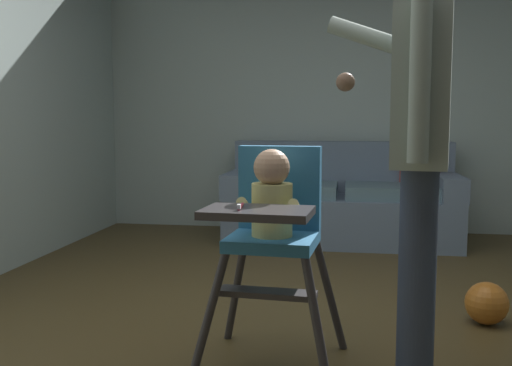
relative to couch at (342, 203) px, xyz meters
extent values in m
cube|color=#504021|center=(-0.15, -2.50, -0.38)|extent=(5.87, 7.58, 0.10)
cube|color=#AFC2BB|center=(-0.15, 0.52, 1.06)|extent=(5.07, 0.06, 2.77)
cube|color=slate|center=(-0.01, -0.06, -0.13)|extent=(1.96, 0.84, 0.40)
cube|color=slate|center=(-0.01, 0.27, 0.30)|extent=(1.96, 0.22, 0.46)
cube|color=slate|center=(-0.90, -0.06, 0.17)|extent=(0.20, 0.84, 0.20)
cube|color=slate|center=(0.88, -0.06, 0.17)|extent=(0.20, 0.84, 0.20)
cube|color=slate|center=(-0.43, -0.11, 0.12)|extent=(0.77, 0.60, 0.11)
cube|color=slate|center=(0.41, -0.11, 0.12)|extent=(0.77, 0.60, 0.11)
cube|color=#B24238|center=(0.67, 0.14, 0.27)|extent=(0.35, 0.15, 0.34)
cylinder|color=#373436|center=(-0.49, -2.95, -0.07)|extent=(0.18, 0.16, 0.54)
cylinder|color=#373436|center=(-0.05, -2.98, -0.07)|extent=(0.16, 0.18, 0.54)
cylinder|color=#373436|center=(-0.46, -2.51, -0.07)|extent=(0.16, 0.18, 0.54)
cylinder|color=#373436|center=(-0.02, -2.54, -0.07)|extent=(0.18, 0.16, 0.54)
cube|color=teal|center=(-0.25, -2.75, 0.22)|extent=(0.38, 0.38, 0.05)
cube|color=teal|center=(-0.24, -2.60, 0.43)|extent=(0.36, 0.10, 0.37)
cube|color=#373436|center=(-0.27, -3.04, 0.39)|extent=(0.42, 0.29, 0.03)
cube|color=#373436|center=(-0.26, -2.86, 0.03)|extent=(0.41, 0.13, 0.02)
cylinder|color=#D6CE7C|center=(-0.25, -2.77, 0.36)|extent=(0.18, 0.18, 0.22)
sphere|color=tan|center=(-0.26, -2.78, 0.53)|extent=(0.15, 0.15, 0.15)
cylinder|color=#D6CE7C|center=(-0.36, -2.80, 0.37)|extent=(0.05, 0.15, 0.10)
cylinder|color=#D6CE7C|center=(-0.15, -2.81, 0.37)|extent=(0.05, 0.15, 0.10)
cylinder|color=#CC384C|center=(-0.34, -3.03, 0.41)|extent=(0.02, 0.13, 0.01)
cube|color=white|center=(-0.33, -3.09, 0.42)|extent=(0.01, 0.02, 0.02)
cylinder|color=#354159|center=(0.34, -2.78, 0.11)|extent=(0.14, 0.14, 0.88)
cylinder|color=#354159|center=(0.32, -2.90, 0.11)|extent=(0.14, 0.14, 0.88)
cube|color=#90A196|center=(0.33, -2.84, 0.87)|extent=(0.26, 0.43, 0.64)
cylinder|color=#90A196|center=(0.19, -2.64, 1.05)|extent=(0.48, 0.15, 0.23)
sphere|color=brown|center=(0.04, -2.61, 0.89)|extent=(0.08, 0.08, 0.08)
cylinder|color=#90A196|center=(0.29, -3.08, 0.87)|extent=(0.07, 0.07, 0.57)
sphere|color=orange|center=(0.78, -2.04, -0.22)|extent=(0.22, 0.22, 0.22)
cylinder|color=white|center=(0.69, 0.47, 1.64)|extent=(0.27, 0.03, 0.27)
cylinder|color=black|center=(0.69, 0.48, 1.64)|extent=(0.30, 0.02, 0.30)
camera|label=1|loc=(0.06, -5.16, 0.73)|focal=41.29mm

